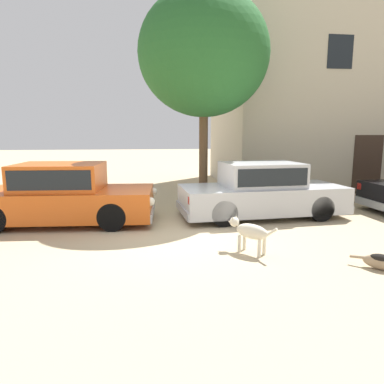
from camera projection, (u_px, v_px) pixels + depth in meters
name	position (u px, v px, depth m)	size (l,w,h in m)	color
ground_plane	(167.00, 235.00, 7.44)	(80.00, 80.00, 0.00)	tan
parked_sedan_nearest	(62.00, 194.00, 8.35)	(4.51, 2.03, 1.46)	#D15619
parked_sedan_second	(262.00, 190.00, 9.00)	(4.44, 2.01, 1.42)	#B2B5BA
apartment_block	(371.00, 100.00, 15.22)	(13.25, 6.07, 7.21)	#BCB299
stray_dog_spotted	(249.00, 231.00, 6.29)	(0.73, 0.84, 0.65)	beige
acacia_tree_left	(204.00, 54.00, 9.68)	(3.69, 3.32, 6.12)	brown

